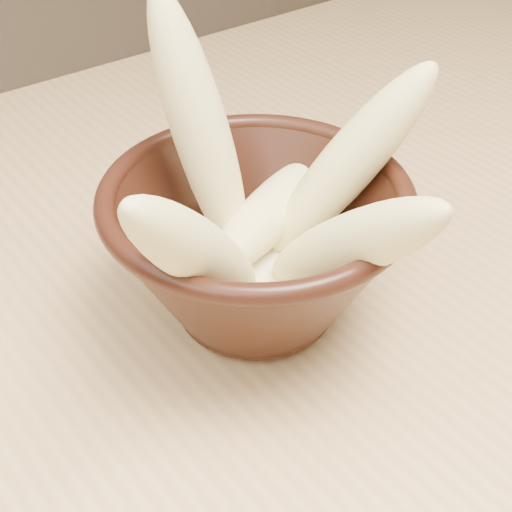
% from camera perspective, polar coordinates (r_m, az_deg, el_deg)
% --- Properties ---
extents(table, '(1.20, 0.80, 0.75)m').
position_cam_1_polar(table, '(0.65, 14.62, -0.92)').
color(table, tan).
rests_on(table, ground).
extents(bowl, '(0.18, 0.18, 0.10)m').
position_cam_1_polar(bowl, '(0.43, -0.00, 0.90)').
color(bowl, black).
rests_on(bowl, table).
extents(milk_puddle, '(0.10, 0.10, 0.01)m').
position_cam_1_polar(milk_puddle, '(0.45, 0.00, -1.62)').
color(milk_puddle, '#FCF2CB').
rests_on(milk_puddle, bowl).
extents(banana_upright, '(0.06, 0.09, 0.17)m').
position_cam_1_polar(banana_upright, '(0.42, -4.46, 9.96)').
color(banana_upright, '#EFDE8D').
rests_on(banana_upright, bowl).
extents(banana_left, '(0.13, 0.08, 0.14)m').
position_cam_1_polar(banana_left, '(0.36, -4.66, 0.23)').
color(banana_left, '#EFDE8D').
rests_on(banana_left, bowl).
extents(banana_right, '(0.12, 0.09, 0.14)m').
position_cam_1_polar(banana_right, '(0.43, 7.41, 7.32)').
color(banana_right, '#EFDE8D').
rests_on(banana_right, bowl).
extents(banana_across, '(0.14, 0.08, 0.04)m').
position_cam_1_polar(banana_across, '(0.45, 1.19, 3.54)').
color(banana_across, '#EFDE8D').
rests_on(banana_across, bowl).
extents(banana_front, '(0.04, 0.13, 0.13)m').
position_cam_1_polar(banana_front, '(0.38, 7.44, 0.85)').
color(banana_front, '#EFDE8D').
rests_on(banana_front, bowl).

